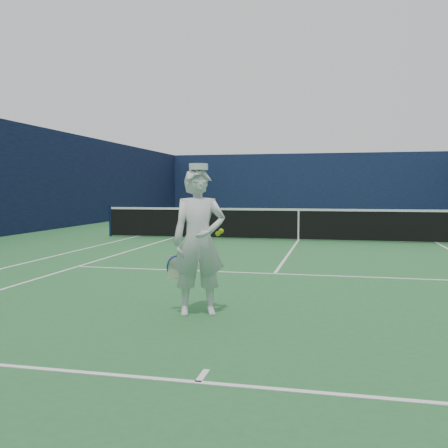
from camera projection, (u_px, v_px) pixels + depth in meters
name	position (u px, v px, depth m)	size (l,w,h in m)	color
ground	(298.00, 240.00, 15.74)	(80.00, 80.00, 0.00)	#266431
court_markings	(298.00, 240.00, 15.74)	(11.03, 23.83, 0.01)	white
windscreen_fence	(299.00, 177.00, 15.60)	(20.12, 36.12, 4.00)	#0F1937
tennis_net	(298.00, 223.00, 15.70)	(12.88, 0.09, 1.07)	#141E4C
tennis_player	(199.00, 241.00, 6.39)	(0.89, 0.66, 1.94)	white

